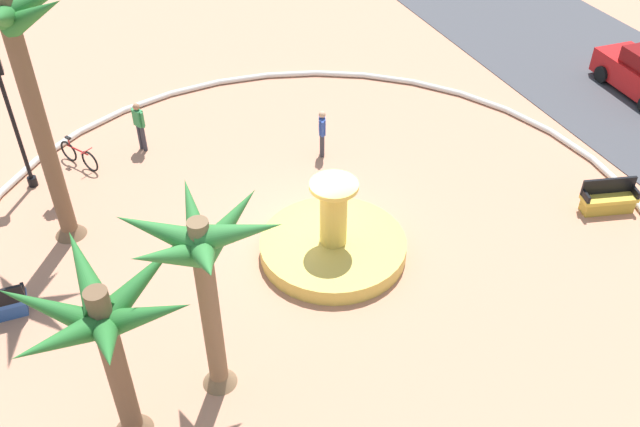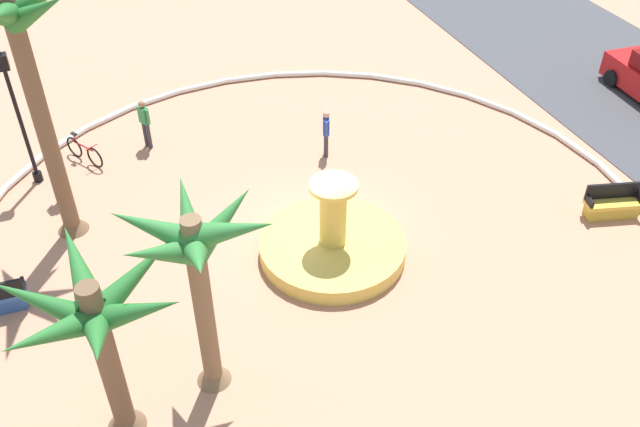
# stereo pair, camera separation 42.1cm
# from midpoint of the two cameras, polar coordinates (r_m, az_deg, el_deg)

# --- Properties ---
(ground_plane) EXTENTS (80.00, 80.00, 0.00)m
(ground_plane) POSITION_cam_midpoint_polar(r_m,az_deg,el_deg) (19.25, -1.07, -1.95)
(ground_plane) COLOR tan
(plaza_curb) EXTENTS (19.40, 19.40, 0.20)m
(plaza_curb) POSITION_cam_midpoint_polar(r_m,az_deg,el_deg) (19.19, -1.08, -1.72)
(plaza_curb) COLOR silver
(plaza_curb) RESTS_ON ground
(fountain) EXTENTS (3.93, 3.93, 2.34)m
(fountain) POSITION_cam_midpoint_polar(r_m,az_deg,el_deg) (18.52, 0.43, -2.55)
(fountain) COLOR gold
(fountain) RESTS_ON ground
(palm_tree_near_fountain) EXTENTS (3.63, 3.66, 7.23)m
(palm_tree_near_fountain) POSITION_cam_midpoint_polar(r_m,az_deg,el_deg) (17.80, -24.39, 12.15)
(palm_tree_near_fountain) COLOR brown
(palm_tree_near_fountain) RESTS_ON ground
(palm_tree_by_curb) EXTENTS (3.78, 3.60, 4.34)m
(palm_tree_by_curb) POSITION_cam_midpoint_polar(r_m,az_deg,el_deg) (13.21, -18.20, -8.98)
(palm_tree_by_curb) COLOR brown
(palm_tree_by_curb) RESTS_ON ground
(palm_tree_mid_plaza) EXTENTS (3.15, 3.14, 4.88)m
(palm_tree_mid_plaza) POSITION_cam_midpoint_polar(r_m,az_deg,el_deg) (13.36, -10.50, -3.98)
(palm_tree_mid_plaza) COLOR brown
(palm_tree_mid_plaza) RESTS_ON ground
(bench_west) EXTENTS (0.89, 1.67, 1.00)m
(bench_west) POSITION_cam_midpoint_polar(r_m,az_deg,el_deg) (21.55, 22.11, 0.98)
(bench_west) COLOR gold
(bench_west) RESTS_ON ground
(lamppost) EXTENTS (0.32, 0.32, 4.36)m
(lamppost) POSITION_cam_midpoint_polar(r_m,az_deg,el_deg) (21.69, -24.65, 7.55)
(lamppost) COLOR black
(lamppost) RESTS_ON ground
(bicycle_red_frame) EXTENTS (1.48, 0.98, 0.94)m
(bicycle_red_frame) POSITION_cam_midpoint_polar(r_m,az_deg,el_deg) (23.15, -19.74, 4.52)
(bicycle_red_frame) COLOR black
(bicycle_red_frame) RESTS_ON ground
(person_cyclist_helmet) EXTENTS (0.37, 0.44, 1.69)m
(person_cyclist_helmet) POSITION_cam_midpoint_polar(r_m,az_deg,el_deg) (21.35, -21.61, 2.77)
(person_cyclist_helmet) COLOR #33333D
(person_cyclist_helmet) RESTS_ON ground
(person_cyclist_photo) EXTENTS (0.51, 0.30, 1.61)m
(person_cyclist_photo) POSITION_cam_midpoint_polar(r_m,az_deg,el_deg) (22.03, -0.38, 6.81)
(person_cyclist_photo) COLOR #33333D
(person_cyclist_photo) RESTS_ON ground
(person_pedestrian_stroll) EXTENTS (0.48, 0.33, 1.70)m
(person_pedestrian_stroll) POSITION_cam_midpoint_polar(r_m,az_deg,el_deg) (23.08, -15.17, 7.11)
(person_pedestrian_stroll) COLOR #33333D
(person_pedestrian_stroll) RESTS_ON ground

